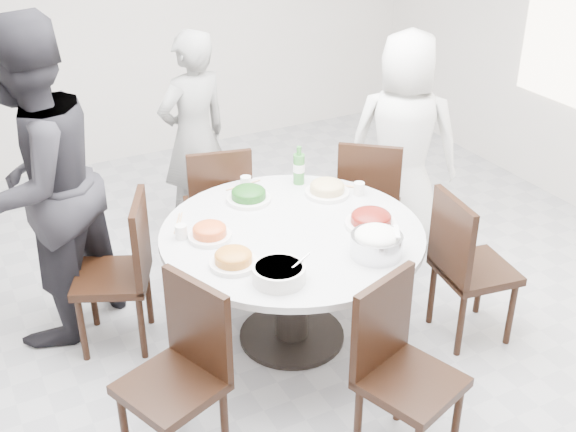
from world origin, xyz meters
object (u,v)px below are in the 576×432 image
soup_bowl (279,274)px  diner_right (403,144)px  chair_n (217,206)px  chair_nw (112,274)px  diner_left (37,186)px  diner_middle (194,138)px  beverage_bottle (299,165)px  chair_se (476,267)px  rice_bowl (376,245)px  chair_s (412,379)px  dining_table (292,286)px  chair_ne (370,198)px  chair_sw (170,383)px

soup_bowl → diner_right: bearing=35.1°
chair_n → chair_nw: bearing=43.5°
diner_right → diner_left: bearing=34.8°
diner_right → chair_n: bearing=23.9°
diner_middle → diner_left: size_ratio=0.81×
chair_n → beverage_bottle: beverage_bottle is taller
soup_bowl → chair_se: bearing=-1.6°
diner_left → rice_bowl: bearing=104.3°
diner_right → soup_bowl: size_ratio=5.90×
diner_left → beverage_bottle: size_ratio=7.70×
beverage_bottle → diner_left: bearing=170.8°
chair_s → dining_table: bearing=74.4°
dining_table → diner_left: size_ratio=0.77×
chair_ne → soup_bowl: size_ratio=3.50×
chair_sw → diner_right: size_ratio=0.59×
chair_n → chair_nw: 1.02m
chair_n → soup_bowl: chair_n is taller
chair_ne → chair_sw: size_ratio=1.00×
chair_s → rice_bowl: size_ratio=3.41×
chair_sw → beverage_bottle: size_ratio=3.76×
chair_s → soup_bowl: chair_s is taller
chair_sw → beverage_bottle: 1.75m
rice_bowl → soup_bowl: (-0.57, 0.02, -0.02)m
chair_nw → diner_right: diner_right is taller
chair_se → diner_middle: (-1.00, 1.95, 0.31)m
chair_ne → beverage_bottle: (-0.60, -0.06, 0.40)m
chair_se → rice_bowl: 0.79m
chair_sw → dining_table: bearing=100.7°
chair_sw → rice_bowl: 1.28m
chair_sw → chair_se: (1.94, 0.13, 0.00)m
chair_se → soup_bowl: (-1.29, 0.04, 0.32)m
dining_table → chair_sw: (-0.95, -0.59, 0.10)m
soup_bowl → chair_s: bearing=-61.7°
chair_n → beverage_bottle: (0.39, -0.45, 0.40)m
dining_table → beverage_bottle: (0.33, 0.53, 0.50)m
chair_ne → chair_se: (0.05, -1.05, 0.00)m
chair_ne → chair_nw: 1.88m
chair_s → beverage_bottle: 1.69m
chair_se → diner_middle: diner_middle is taller
diner_right → chair_nw: bearing=42.7°
chair_s → diner_right: bearing=37.3°
chair_nw → beverage_bottle: bearing=117.3°
chair_sw → chair_s: (1.01, -0.50, 0.00)m
dining_table → rice_bowl: rice_bowl is taller
dining_table → chair_sw: chair_sw is taller
chair_nw → diner_middle: 1.42m
dining_table → chair_n: 0.99m
rice_bowl → soup_bowl: bearing=178.1°
chair_ne → rice_bowl: chair_ne is taller
diner_middle → soup_bowl: diner_middle is taller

